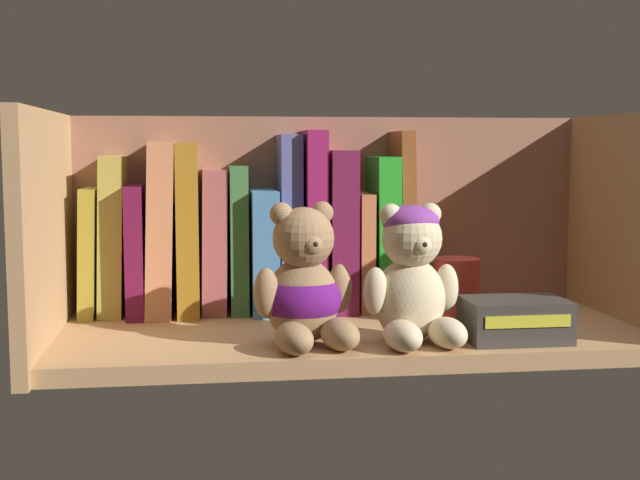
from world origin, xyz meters
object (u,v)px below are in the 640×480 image
object	(u,v)px
book_2	(137,249)
book_10	(338,230)
book_9	(312,221)
pillar_candle	(457,289)
book_11	(361,250)
small_product_box	(515,320)
book_8	(289,223)
book_13	(402,220)
book_0	(91,252)
book_4	(188,228)
book_1	(113,235)
book_12	(381,232)
book_6	(238,239)
teddy_bear_larger	(304,289)
book_7	(263,250)
book_5	(214,241)
teddy_bear_smaller	(412,277)
book_3	(161,228)

from	to	relation	value
book_2	book_10	size ratio (longest dim) A/B	0.79
book_9	pillar_candle	size ratio (longest dim) A/B	3.06
book_11	small_product_box	world-z (taller)	book_11
book_8	book_13	world-z (taller)	book_13
book_9	book_0	bearing A→B (deg)	180.00
book_4	book_2	bearing A→B (deg)	180.00
book_1	book_12	bearing A→B (deg)	0.00
book_2	book_6	distance (cm)	13.10
book_2	book_8	bearing A→B (deg)	0.00
book_4	teddy_bear_larger	world-z (taller)	book_4
book_7	book_10	size ratio (longest dim) A/B	0.76
book_13	book_7	bearing A→B (deg)	180.00
book_0	book_8	world-z (taller)	book_8
teddy_bear_larger	book_5	bearing A→B (deg)	114.24
pillar_candle	book_8	bearing A→B (deg)	154.06
book_0	book_13	xyz separation A→B (cm)	(41.00, 0.00, 3.65)
book_7	book_13	bearing A→B (deg)	0.00
book_5	book_7	size ratio (longest dim) A/B	1.16
book_1	book_8	size ratio (longest dim) A/B	0.88
book_7	book_11	xyz separation A→B (cm)	(13.17, 0.00, -0.25)
book_10	book_11	distance (cm)	4.16
book_0	pillar_candle	size ratio (longest dim) A/B	2.11
book_12	book_6	bearing A→B (deg)	180.00
book_12	book_10	bearing A→B (deg)	180.00
book_1	book_13	distance (cm)	38.14
book_0	teddy_bear_smaller	bearing A→B (deg)	-29.91
book_2	teddy_bear_smaller	size ratio (longest dim) A/B	1.09
book_4	book_6	bearing A→B (deg)	0.00
book_0	book_11	bearing A→B (deg)	0.00
book_0	book_10	xyz separation A→B (cm)	(32.30, 0.00, 2.39)
teddy_bear_smaller	pillar_candle	size ratio (longest dim) A/B	1.99
book_10	book_1	bearing A→B (deg)	180.00
book_9	book_5	bearing A→B (deg)	180.00
book_3	book_8	world-z (taller)	book_8
book_3	small_product_box	size ratio (longest dim) A/B	1.98
book_9	small_product_box	world-z (taller)	book_9
book_11	teddy_bear_larger	xyz separation A→B (cm)	(-10.18, -20.81, -1.62)
book_10	book_3	bearing A→B (deg)	180.00
book_8	book_0	bearing A→B (deg)	180.00
book_6	small_product_box	bearing A→B (deg)	-36.62
book_6	book_13	distance (cm)	22.17
book_5	book_13	size ratio (longest dim) A/B	0.79
book_9	book_11	xyz separation A→B (cm)	(6.55, 0.00, -4.09)
book_10	pillar_candle	world-z (taller)	book_10
book_5	teddy_bear_larger	world-z (taller)	book_5
book_7	teddy_bear_larger	xyz separation A→B (cm)	(2.99, -20.81, -1.87)
book_8	teddy_bear_smaller	xyz separation A→B (cm)	(11.48, -21.38, -4.28)
book_9	book_13	xyz separation A→B (cm)	(12.18, 0.00, -0.02)
book_9	small_product_box	size ratio (longest dim) A/B	2.11
book_4	pillar_candle	distance (cm)	35.53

